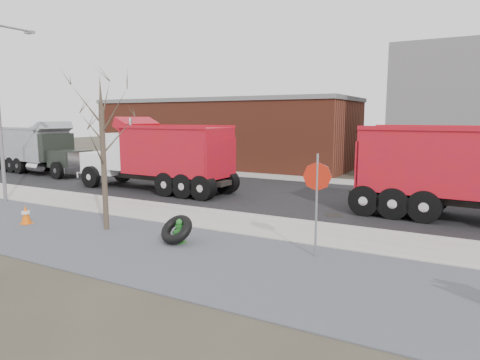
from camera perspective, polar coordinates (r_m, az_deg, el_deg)
The scene contains 16 objects.
ground at distance 15.43m, azimuth -1.89°, elevation -5.95°, with size 120.00×120.00×0.00m, color #383328.
gravel_verge at distance 12.66m, azimuth -10.10°, elevation -9.22°, with size 60.00×5.00×0.03m, color slate.
sidewalk at distance 15.63m, azimuth -1.42°, elevation -5.64°, with size 60.00×2.50×0.06m, color #9E9B93.
curb at distance 16.73m, azimuth 0.83°, elevation -4.62°, with size 60.00×0.15×0.11m, color #9E9B93.
road at distance 20.97m, azimuth 6.93°, elevation -2.15°, with size 60.00×9.40×0.02m, color black.
far_sidewalk at distance 26.28m, azimuth 11.58°, elevation -0.10°, with size 60.00×2.00×0.06m, color #9E9B93.
building_brick at distance 34.70m, azimuth -1.79°, elevation 6.43°, with size 20.20×8.20×5.30m.
bare_tree at distance 14.93m, azimuth -17.89°, elevation 5.98°, with size 3.20×3.20×5.20m.
street_light at distance 22.10m, azimuth -29.18°, elevation 9.16°, with size 0.50×2.00×8.00m.
fire_hydrant at distance 13.20m, azimuth -8.07°, elevation -6.91°, with size 0.44×0.43×0.77m.
truck_tire at distance 13.14m, azimuth -8.45°, elevation -6.53°, with size 1.14×1.08×0.90m.
stop_sign at distance 11.66m, azimuth 10.22°, elevation -1.01°, with size 0.77×0.17×2.85m.
traffic_cone_near at distance 17.17m, azimuth -26.65°, elevation -4.16°, with size 0.37×0.37×0.71m.
dump_truck_red_a at distance 17.63m, azimuth 29.05°, elevation 1.28°, with size 9.72×3.15×3.86m.
dump_truck_red_b at distance 22.54m, azimuth -10.77°, elevation 3.40°, with size 9.03×2.82×3.78m.
dump_truck_grey at distance 32.04m, azimuth -24.90°, elevation 3.94°, with size 7.84×3.16×3.49m.
Camera 1 is at (7.65, -12.85, 3.81)m, focal length 32.00 mm.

